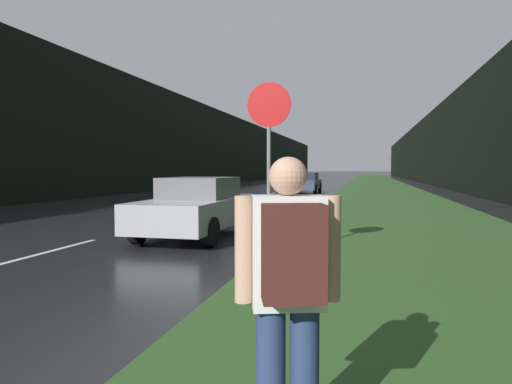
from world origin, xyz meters
name	(u,v)px	position (x,y,z in m)	size (l,w,h in m)	color
grass_verge	(380,187)	(7.08, 40.00, 0.01)	(6.00, 240.00, 0.02)	#2D5123
lane_stripe_b	(49,252)	(0.00, 7.20, 0.00)	(0.12, 3.00, 0.01)	silver
lane_stripe_c	(187,216)	(0.00, 14.20, 0.00)	(0.12, 3.00, 0.01)	silver
lane_stripe_d	(241,201)	(0.00, 21.20, 0.00)	(0.12, 3.00, 0.01)	silver
lane_stripe_e	(270,194)	(0.00, 28.20, 0.00)	(0.12, 3.00, 0.01)	silver
treeline_far_side	(223,149)	(-10.08, 50.00, 3.89)	(2.00, 140.00, 7.77)	black
treeline_near_side	(437,149)	(13.08, 50.00, 3.63)	(2.00, 140.00, 7.26)	black
stop_sign	(269,150)	(4.32, 7.31, 1.92)	(0.76, 0.07, 3.06)	slate
hitchhiker_with_backpack	(289,289)	(5.54, 2.06, 0.96)	(0.56, 0.48, 1.66)	navy
car_passing_near	(197,207)	(2.04, 9.85, 0.70)	(1.85, 4.35, 1.39)	#9E9EA3
car_passing_far	(305,183)	(2.04, 29.49, 0.69)	(1.88, 4.62, 1.35)	#2D3856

